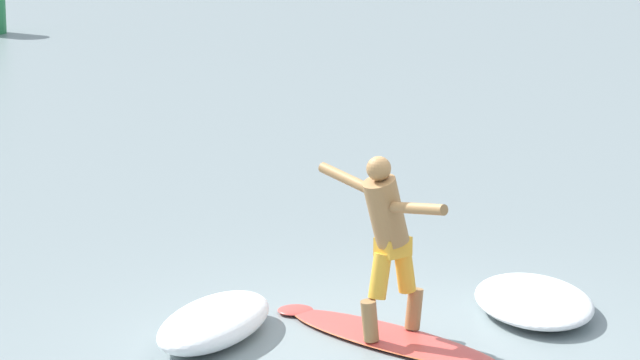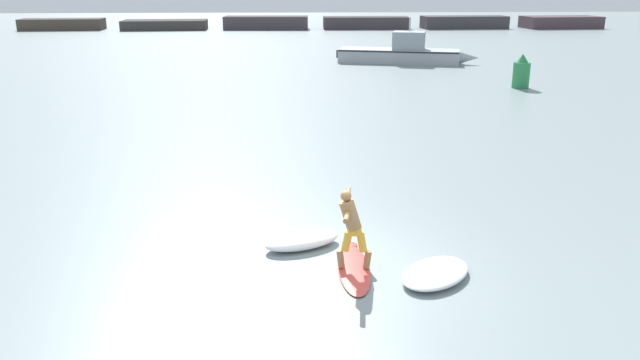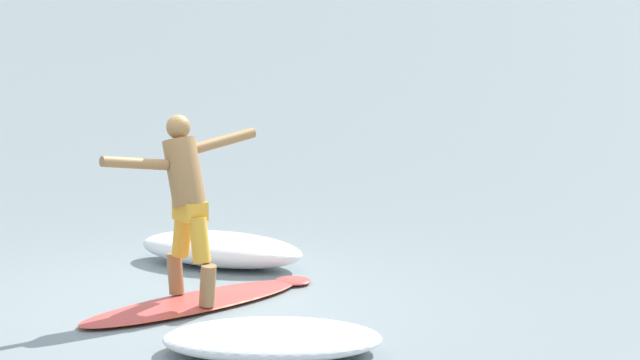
{
  "view_description": "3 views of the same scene",
  "coord_description": "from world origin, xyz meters",
  "views": [
    {
      "loc": [
        -9.22,
        -7.75,
        4.03
      ],
      "look_at": [
        0.66,
        1.25,
        1.12
      ],
      "focal_mm": 85.0,
      "sensor_mm": 36.0,
      "label": 1
    },
    {
      "loc": [
        -1.02,
        -10.81,
        5.3
      ],
      "look_at": [
        -0.4,
        1.74,
        1.26
      ],
      "focal_mm": 35.0,
      "sensor_mm": 36.0,
      "label": 2
    },
    {
      "loc": [
        9.83,
        -7.77,
        3.32
      ],
      "look_at": [
        0.6,
        1.05,
        1.01
      ],
      "focal_mm": 85.0,
      "sensor_mm": 36.0,
      "label": 3
    }
  ],
  "objects": [
    {
      "name": "wave_foam_at_tail",
      "position": [
        1.64,
        -0.43,
        0.11
      ],
      "size": [
        1.88,
        1.91,
        0.22
      ],
      "color": "white",
      "rests_on": "ground"
    },
    {
      "name": "surfer",
      "position": [
        0.09,
        -0.01,
        0.96
      ],
      "size": [
        0.69,
        1.48,
        1.56
      ],
      "color": "#996E42",
      "rests_on": "surfboard"
    },
    {
      "name": "wave_foam_at_nose",
      "position": [
        -0.81,
        1.12,
        0.15
      ],
      "size": [
        1.8,
        1.34,
        0.3
      ],
      "color": "white",
      "rests_on": "ground"
    },
    {
      "name": "ground_plane",
      "position": [
        0.0,
        0.0,
        0.0
      ],
      "size": [
        200.0,
        200.0,
        0.0
      ],
      "primitive_type": "plane",
      "color": "gray"
    },
    {
      "name": "surfboard",
      "position": [
        0.16,
        0.02,
        0.03
      ],
      "size": [
        0.66,
        2.43,
        0.19
      ],
      "color": "#D94A42",
      "rests_on": "ground"
    }
  ]
}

